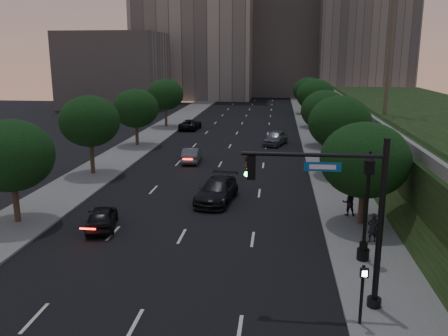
# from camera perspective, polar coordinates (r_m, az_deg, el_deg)

# --- Properties ---
(ground) EXTENTS (160.00, 160.00, 0.00)m
(ground) POSITION_cam_1_polar(r_m,az_deg,el_deg) (22.60, -7.69, -12.87)
(ground) COLOR black
(ground) RESTS_ON ground
(road_surface) EXTENTS (16.00, 140.00, 0.02)m
(road_surface) POSITION_cam_1_polar(r_m,az_deg,el_deg) (50.85, 0.49, 2.21)
(road_surface) COLOR black
(road_surface) RESTS_ON ground
(sidewalk_right) EXTENTS (4.50, 140.00, 0.15)m
(sidewalk_right) POSITION_cam_1_polar(r_m,az_deg,el_deg) (50.83, 12.07, 1.98)
(sidewalk_right) COLOR slate
(sidewalk_right) RESTS_ON ground
(sidewalk_left) EXTENTS (4.50, 140.00, 0.15)m
(sidewalk_left) POSITION_cam_1_polar(r_m,az_deg,el_deg) (52.88, -10.64, 2.49)
(sidewalk_left) COLOR slate
(sidewalk_left) RESTS_ON ground
(parapet_wall) EXTENTS (0.35, 90.00, 0.70)m
(parapet_wall) POSITION_cam_1_polar(r_m,az_deg,el_deg) (48.64, 16.37, 6.32)
(parapet_wall) COLOR slate
(parapet_wall) RESTS_ON embankment
(office_block_left) EXTENTS (26.00, 20.00, 32.00)m
(office_block_left) POSITION_cam_1_polar(r_m,az_deg,el_deg) (113.38, -3.42, 16.56)
(office_block_left) COLOR gray
(office_block_left) RESTS_ON ground
(office_block_mid) EXTENTS (22.00, 18.00, 26.00)m
(office_block_mid) POSITION_cam_1_polar(r_m,az_deg,el_deg) (121.63, 7.09, 14.86)
(office_block_mid) COLOR #9B948E
(office_block_mid) RESTS_ON ground
(office_block_right) EXTENTS (20.00, 22.00, 36.00)m
(office_block_right) POSITION_cam_1_polar(r_m,az_deg,el_deg) (117.38, 16.41, 16.93)
(office_block_right) COLOR gray
(office_block_right) RESTS_ON ground
(office_block_filler) EXTENTS (18.00, 16.00, 14.00)m
(office_block_filler) POSITION_cam_1_polar(r_m,az_deg,el_deg) (94.91, -12.97, 11.40)
(office_block_filler) COLOR #9B948E
(office_block_filler) RESTS_ON ground
(tree_right_a) EXTENTS (5.20, 5.20, 6.24)m
(tree_right_a) POSITION_cam_1_polar(r_m,az_deg,el_deg) (28.69, 16.58, 0.93)
(tree_right_a) COLOR #38281C
(tree_right_a) RESTS_ON ground
(tree_right_b) EXTENTS (5.20, 5.20, 6.74)m
(tree_right_b) POSITION_cam_1_polar(r_m,az_deg,el_deg) (40.29, 13.76, 5.33)
(tree_right_b) COLOR #38281C
(tree_right_b) RESTS_ON ground
(tree_right_c) EXTENTS (5.20, 5.20, 6.24)m
(tree_right_c) POSITION_cam_1_polar(r_m,az_deg,el_deg) (53.17, 12.03, 6.79)
(tree_right_c) COLOR #38281C
(tree_right_c) RESTS_ON ground
(tree_right_d) EXTENTS (5.20, 5.20, 6.74)m
(tree_right_d) POSITION_cam_1_polar(r_m,az_deg,el_deg) (67.01, 10.95, 8.61)
(tree_right_d) COLOR #38281C
(tree_right_d) RESTS_ON ground
(tree_right_e) EXTENTS (5.20, 5.20, 6.24)m
(tree_right_e) POSITION_cam_1_polar(r_m,az_deg,el_deg) (81.97, 10.16, 9.15)
(tree_right_e) COLOR #38281C
(tree_right_e) RESTS_ON ground
(tree_left_a) EXTENTS (5.00, 5.00, 6.34)m
(tree_left_a) POSITION_cam_1_polar(r_m,az_deg,el_deg) (30.47, -24.24, 1.36)
(tree_left_a) COLOR #38281C
(tree_left_a) RESTS_ON ground
(tree_left_b) EXTENTS (5.00, 5.00, 6.71)m
(tree_left_b) POSITION_cam_1_polar(r_m,az_deg,el_deg) (41.02, -15.85, 5.42)
(tree_left_b) COLOR #38281C
(tree_left_b) RESTS_ON ground
(tree_left_c) EXTENTS (5.00, 5.00, 6.34)m
(tree_left_c) POSITION_cam_1_polar(r_m,az_deg,el_deg) (53.22, -10.57, 7.06)
(tree_left_c) COLOR #38281C
(tree_left_c) RESTS_ON ground
(tree_left_d) EXTENTS (5.00, 5.00, 6.71)m
(tree_left_d) POSITION_cam_1_polar(r_m,az_deg,el_deg) (66.64, -7.07, 8.77)
(tree_left_d) COLOR #38281C
(tree_left_d) RESTS_ON ground
(traffic_signal_mast) EXTENTS (5.68, 0.56, 7.00)m
(traffic_signal_mast) POSITION_cam_1_polar(r_m,az_deg,el_deg) (19.11, 15.09, -6.32)
(traffic_signal_mast) COLOR black
(traffic_signal_mast) RESTS_ON ground
(street_lamp) EXTENTS (0.64, 0.64, 5.62)m
(street_lamp) POSITION_cam_1_polar(r_m,az_deg,el_deg) (23.88, 16.72, -5.04)
(street_lamp) COLOR black
(street_lamp) RESTS_ON ground
(pedestrian_signal) EXTENTS (0.30, 0.33, 2.50)m
(pedestrian_signal) POSITION_cam_1_polar(r_m,az_deg,el_deg) (18.71, 16.31, -13.87)
(pedestrian_signal) COLOR black
(pedestrian_signal) RESTS_ON ground
(sedan_near_left) EXTENTS (2.53, 4.30, 1.37)m
(sedan_near_left) POSITION_cam_1_polar(r_m,az_deg,el_deg) (28.88, -14.51, -5.74)
(sedan_near_left) COLOR black
(sedan_near_left) RESTS_ON ground
(sedan_mid_left) EXTENTS (1.70, 4.33, 1.40)m
(sedan_mid_left) POSITION_cam_1_polar(r_m,az_deg,el_deg) (45.03, -3.91, 1.59)
(sedan_mid_left) COLOR #56575E
(sedan_mid_left) RESTS_ON ground
(sedan_far_left) EXTENTS (2.64, 5.13, 1.38)m
(sedan_far_left) POSITION_cam_1_polar(r_m,az_deg,el_deg) (64.74, -4.07, 5.24)
(sedan_far_left) COLOR black
(sedan_far_left) RESTS_ON ground
(sedan_near_right) EXTENTS (2.90, 5.72, 1.59)m
(sedan_near_right) POSITION_cam_1_polar(r_m,az_deg,el_deg) (32.88, -0.87, -2.73)
(sedan_near_right) COLOR black
(sedan_near_right) RESTS_ON ground
(sedan_far_right) EXTENTS (3.18, 5.10, 1.62)m
(sedan_far_right) POSITION_cam_1_polar(r_m,az_deg,el_deg) (53.87, 6.21, 3.64)
(sedan_far_right) COLOR slate
(sedan_far_right) RESTS_ON ground
(pedestrian_a) EXTENTS (0.68, 0.54, 1.63)m
(pedestrian_a) POSITION_cam_1_polar(r_m,az_deg,el_deg) (26.77, 17.44, -6.86)
(pedestrian_a) COLOR black
(pedestrian_a) RESTS_ON sidewalk_right
(pedestrian_b) EXTENTS (0.88, 0.73, 1.67)m
(pedestrian_b) POSITION_cam_1_polar(r_m,az_deg,el_deg) (30.68, 14.78, -4.02)
(pedestrian_b) COLOR black
(pedestrian_b) RESTS_ON sidewalk_right
(pedestrian_c) EXTENTS (1.11, 0.69, 1.77)m
(pedestrian_c) POSITION_cam_1_polar(r_m,az_deg,el_deg) (36.53, 14.00, -1.09)
(pedestrian_c) COLOR black
(pedestrian_c) RESTS_ON sidewalk_right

